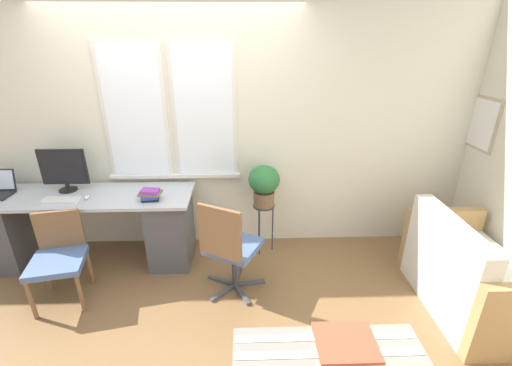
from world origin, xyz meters
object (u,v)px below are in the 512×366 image
Objects in this scene: mouse at (87,197)px; potted_plant at (264,183)px; book_stack at (150,194)px; folding_stool at (345,347)px; office_chair_swivel at (229,246)px; plant_stand at (264,211)px; monitor at (64,169)px; couch_loveseat at (469,277)px; desk_chair_wooden at (58,256)px; keyboard at (61,200)px.

potted_plant reaches higher than mouse.
potted_plant is (1.10, 0.27, -0.01)m from book_stack.
book_stack is at bearing 137.14° from folding_stool.
plant_stand is at bearing -89.26° from office_chair_swivel.
book_stack is at bearing -166.22° from plant_stand.
couch_loveseat is (3.72, -0.90, -0.70)m from monitor.
folding_stool is at bearing -75.81° from potted_plant.
monitor is 0.88m from desk_chair_wooden.
potted_plant reaches higher than plant_stand.
desk_chair_wooden is (-0.12, -0.45, -0.35)m from mouse.
couch_loveseat reaches higher than mouse.
keyboard is (0.04, -0.24, -0.22)m from monitor.
book_stack is at bearing 17.78° from desk_chair_wooden.
book_stack is at bearing -3.51° from mouse.
keyboard is at bearing 79.86° from couch_loveseat.
monitor is 2.06m from plant_stand.
monitor is 6.36× the size of mouse.
office_chair_swivel is 0.76m from plant_stand.
potted_plant is at bearing 7.68° from mouse.
office_chair_swivel is (1.65, -0.66, -0.50)m from monitor.
book_stack reaches higher than desk_chair_wooden.
keyboard is 1.57× the size of book_stack.
office_chair_swivel is 2.09m from couch_loveseat.
couch_loveseat is (2.83, -0.65, -0.53)m from book_stack.
potted_plant is at bearing 9.09° from desk_chair_wooden.
book_stack is 1.18m from plant_stand.
office_chair_swivel is (1.51, 0.01, 0.06)m from desk_chair_wooden.
monitor is 1.85m from office_chair_swivel.
monitor is 2.00m from potted_plant.
office_chair_swivel is at bearing -17.82° from mouse.
book_stack is 0.94m from desk_chair_wooden.
potted_plant is at bearing -161.57° from plant_stand.
keyboard is at bearing -172.41° from plant_stand.
plant_stand is at bearing 7.59° from keyboard.
monitor reaches higher than office_chair_swivel.
mouse is 0.16× the size of potted_plant.
office_chair_swivel is 0.82m from potted_plant.
mouse is 1.76m from plant_stand.
folding_stool is at bearing -75.81° from plant_stand.
couch_loveseat reaches higher than keyboard.
book_stack reaches higher than keyboard.
potted_plant is (-1.73, 0.92, 0.51)m from couch_loveseat.
folding_stool is (0.43, -1.69, -0.41)m from potted_plant.
keyboard is 0.55m from desk_chair_wooden.
folding_stool is at bearing -30.95° from keyboard.
folding_stool is at bearing 154.73° from office_chair_swivel.
couch_loveseat reaches higher than folding_stool.
plant_stand is (1.10, 0.27, -0.34)m from book_stack.
monitor is at bearing -179.42° from potted_plant.
desk_chair_wooden is at bearing -151.01° from book_stack.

